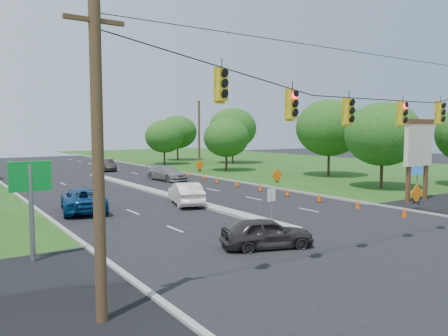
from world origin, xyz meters
TOP-DOWN VIEW (x-y plane):
  - ground at (0.00, 0.00)m, footprint 160.00×160.00m
  - grass_right at (30.00, 20.00)m, footprint 40.00×160.00m
  - cross_street at (0.00, 0.00)m, footprint 160.00×14.00m
  - curb_left at (-10.10, 30.00)m, footprint 0.25×110.00m
  - curb_right at (10.10, 30.00)m, footprint 0.25×110.00m
  - median at (0.00, 21.00)m, footprint 1.00×34.00m
  - median_sign at (0.00, 6.00)m, footprint 0.55×0.06m
  - signal_span at (-0.05, -1.00)m, footprint 25.60×0.32m
  - utility_pole_far_right at (12.50, 35.00)m, footprint 0.28×0.28m
  - pylon_sign at (14.31, 6.20)m, footprint 5.90×2.30m
  - cone_0 at (8.01, 3.00)m, footprint 0.32×0.32m
  - cone_1 at (8.01, 6.50)m, footprint 0.32×0.32m
  - cone_2 at (8.01, 10.00)m, footprint 0.32×0.32m
  - cone_3 at (8.01, 13.50)m, footprint 0.32×0.32m
  - cone_4 at (8.01, 17.00)m, footprint 0.32×0.32m
  - cone_5 at (8.01, 20.50)m, footprint 0.32×0.32m
  - cone_6 at (8.01, 24.00)m, footprint 0.32×0.32m
  - cone_7 at (8.61, 27.50)m, footprint 0.32×0.32m
  - cone_8 at (8.61, 31.00)m, footprint 0.32×0.32m
  - cone_9 at (8.61, 34.50)m, footprint 0.32×0.32m
  - cone_10 at (8.61, 38.00)m, footprint 0.32×0.32m
  - work_sign_0 at (10.80, 4.00)m, footprint 1.27×0.58m
  - work_sign_1 at (10.80, 18.00)m, footprint 1.27×0.58m
  - work_sign_2 at (10.80, 32.00)m, footprint 1.27×0.58m
  - tree_7 at (18.00, 12.00)m, footprint 6.72×6.72m
  - tree_8 at (22.00, 22.00)m, footprint 7.56×7.56m
  - tree_9 at (16.00, 34.00)m, footprint 5.88×5.88m
  - tree_10 at (24.00, 44.00)m, footprint 7.56×7.56m
  - tree_11 at (20.00, 55.00)m, footprint 6.72×6.72m
  - tree_12 at (14.00, 48.00)m, footprint 5.88×5.88m
  - black_sedan at (-3.35, 2.32)m, footprint 4.47×2.97m
  - white_sedan at (-0.73, 14.59)m, footprint 3.03×5.19m
  - blue_pickup at (-7.61, 15.99)m, footprint 3.71×6.11m
  - silver_car_far at (4.90, 28.91)m, footprint 2.89×5.67m
  - silver_car_oncoming at (-5.95, 43.17)m, footprint 2.41×4.01m
  - dark_car_receding at (3.29, 43.10)m, footprint 2.14×4.73m

SIDE VIEW (x-z plane):
  - ground at x=0.00m, z-range 0.00..0.00m
  - grass_right at x=30.00m, z-range -0.03..0.03m
  - cross_street at x=0.00m, z-range -0.01..0.01m
  - curb_left at x=-10.10m, z-range -0.08..0.08m
  - curb_right at x=10.10m, z-range -0.08..0.08m
  - median at x=0.00m, z-range -0.09..0.09m
  - cone_0 at x=8.01m, z-range 0.00..0.70m
  - cone_1 at x=8.01m, z-range 0.00..0.70m
  - cone_2 at x=8.01m, z-range 0.00..0.70m
  - cone_3 at x=8.01m, z-range 0.00..0.70m
  - cone_4 at x=8.01m, z-range 0.00..0.70m
  - cone_5 at x=8.01m, z-range 0.00..0.70m
  - cone_6 at x=8.01m, z-range 0.00..0.70m
  - cone_7 at x=8.61m, z-range 0.00..0.70m
  - cone_8 at x=8.61m, z-range 0.00..0.70m
  - cone_9 at x=8.61m, z-range 0.00..0.70m
  - cone_10 at x=8.61m, z-range 0.00..0.70m
  - silver_car_oncoming at x=-5.95m, z-range 0.00..1.28m
  - black_sedan at x=-3.35m, z-range 0.00..1.41m
  - dark_car_receding at x=3.29m, z-range 0.00..1.50m
  - silver_car_far at x=4.90m, z-range 0.00..1.58m
  - blue_pickup at x=-7.61m, z-range 0.00..1.58m
  - white_sedan at x=-0.73m, z-range 0.00..1.62m
  - work_sign_0 at x=10.80m, z-range 0.41..1.78m
  - work_sign_1 at x=10.80m, z-range 0.41..1.78m
  - work_sign_2 at x=10.80m, z-range 0.41..1.78m
  - median_sign at x=0.00m, z-range 0.44..2.49m
  - pylon_sign at x=14.31m, z-range 0.94..7.06m
  - tree_9 at x=16.00m, z-range 0.91..7.77m
  - tree_12 at x=14.00m, z-range 0.91..7.77m
  - utility_pole_far_right at x=12.50m, z-range 0.00..9.00m
  - tree_7 at x=18.00m, z-range 1.04..8.88m
  - tree_11 at x=20.00m, z-range 1.04..8.88m
  - signal_span at x=-0.05m, z-range 0.47..9.47m
  - tree_8 at x=22.00m, z-range 1.17..9.99m
  - tree_10 at x=24.00m, z-range 1.17..9.99m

